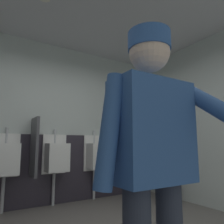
# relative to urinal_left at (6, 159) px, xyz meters

# --- Properties ---
(wall_back) EXTENTS (4.86, 0.12, 2.78)m
(wall_back) POSITION_rel_urinal_left_xyz_m (0.66, 0.22, 0.61)
(wall_back) COLOR silver
(wall_back) RESTS_ON ground_plane
(wainscot_band_back) EXTENTS (4.26, 0.03, 1.15)m
(wainscot_band_back) POSITION_rel_urinal_left_xyz_m (0.66, 0.14, -0.20)
(wainscot_band_back) COLOR #2D2833
(wainscot_band_back) RESTS_ON ground_plane
(urinal_left) EXTENTS (0.40, 0.34, 1.24)m
(urinal_left) POSITION_rel_urinal_left_xyz_m (0.00, 0.00, 0.00)
(urinal_left) COLOR white
(urinal_left) RESTS_ON ground_plane
(urinal_middle) EXTENTS (0.40, 0.34, 1.24)m
(urinal_middle) POSITION_rel_urinal_left_xyz_m (0.75, 0.00, 0.00)
(urinal_middle) COLOR white
(urinal_middle) RESTS_ON ground_plane
(urinal_right) EXTENTS (0.40, 0.34, 1.24)m
(urinal_right) POSITION_rel_urinal_left_xyz_m (1.50, 0.00, 0.00)
(urinal_right) COLOR white
(urinal_right) RESTS_ON ground_plane
(privacy_divider_panel) EXTENTS (0.04, 0.40, 0.90)m
(privacy_divider_panel) POSITION_rel_urinal_left_xyz_m (0.37, -0.07, 0.17)
(privacy_divider_panel) COLOR #4C4C51
(person) EXTENTS (0.66, 0.60, 1.62)m
(person) POSITION_rel_urinal_left_xyz_m (0.41, -2.68, 0.19)
(person) COLOR #2D3342
(person) RESTS_ON ground_plane
(trash_bin) EXTENTS (0.31, 0.31, 0.70)m
(trash_bin) POSITION_rel_urinal_left_xyz_m (2.48, -0.70, -0.42)
(trash_bin) COLOR #38383D
(trash_bin) RESTS_ON ground_plane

